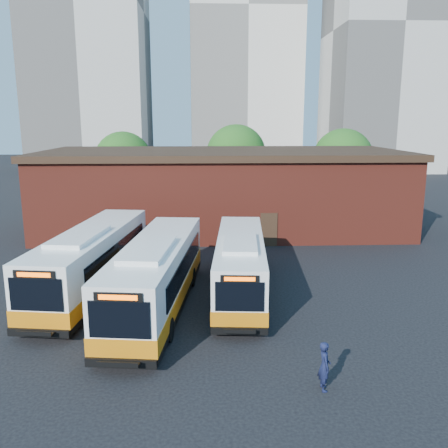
{
  "coord_description": "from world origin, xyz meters",
  "views": [
    {
      "loc": [
        -1.48,
        -18.38,
        8.7
      ],
      "look_at": [
        -0.49,
        5.84,
        3.42
      ],
      "focal_mm": 38.0,
      "sensor_mm": 36.0,
      "label": 1
    }
  ],
  "objects_px": {
    "bus_midwest": "(157,277)",
    "bus_mideast": "(240,267)",
    "bus_west": "(92,262)",
    "transit_worker": "(324,366)"
  },
  "relations": [
    {
      "from": "bus_mideast",
      "to": "transit_worker",
      "type": "relative_size",
      "value": 6.81
    },
    {
      "from": "bus_west",
      "to": "transit_worker",
      "type": "height_order",
      "value": "bus_west"
    },
    {
      "from": "bus_midwest",
      "to": "bus_mideast",
      "type": "xyz_separation_m",
      "value": [
        4.05,
        1.97,
        -0.14
      ]
    },
    {
      "from": "bus_mideast",
      "to": "transit_worker",
      "type": "xyz_separation_m",
      "value": [
        2.1,
        -9.14,
        -0.56
      ]
    },
    {
      "from": "bus_midwest",
      "to": "bus_mideast",
      "type": "height_order",
      "value": "bus_midwest"
    },
    {
      "from": "bus_west",
      "to": "bus_mideast",
      "type": "bearing_deg",
      "value": 3.34
    },
    {
      "from": "bus_west",
      "to": "bus_mideast",
      "type": "height_order",
      "value": "bus_west"
    },
    {
      "from": "bus_west",
      "to": "bus_mideast",
      "type": "distance_m",
      "value": 7.65
    },
    {
      "from": "bus_mideast",
      "to": "bus_west",
      "type": "bearing_deg",
      "value": -179.86
    },
    {
      "from": "bus_west",
      "to": "bus_midwest",
      "type": "xyz_separation_m",
      "value": [
        3.57,
        -2.55,
        -0.0
      ]
    }
  ]
}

